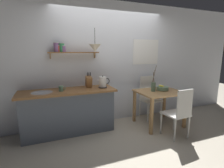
# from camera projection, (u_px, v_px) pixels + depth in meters

# --- Properties ---
(ground_plane) EXTENTS (14.00, 14.00, 0.00)m
(ground_plane) POSITION_uv_depth(u_px,v_px,m) (121.00, 130.00, 3.56)
(ground_plane) COLOR #BCB29E
(back_wall) EXTENTS (6.80, 0.11, 2.70)m
(back_wall) POSITION_uv_depth(u_px,v_px,m) (118.00, 63.00, 3.97)
(back_wall) COLOR silver
(back_wall) RESTS_ON ground_plane
(kitchen_counter) EXTENTS (1.83, 0.63, 0.88)m
(kitchen_counter) POSITION_uv_depth(u_px,v_px,m) (69.00, 111.00, 3.41)
(kitchen_counter) COLOR slate
(kitchen_counter) RESTS_ON ground_plane
(wall_shelf) EXTENTS (1.00, 0.20, 0.31)m
(wall_shelf) POSITION_uv_depth(u_px,v_px,m) (66.00, 50.00, 3.35)
(wall_shelf) COLOR brown
(dining_table) EXTENTS (0.95, 0.79, 0.77)m
(dining_table) POSITION_uv_depth(u_px,v_px,m) (159.00, 97.00, 3.75)
(dining_table) COLOR tan
(dining_table) RESTS_ON ground_plane
(dining_chair_near) EXTENTS (0.43, 0.45, 0.96)m
(dining_chair_near) POSITION_uv_depth(u_px,v_px,m) (179.00, 111.00, 3.17)
(dining_chair_near) COLOR silver
(dining_chair_near) RESTS_ON ground_plane
(dining_chair_far) EXTENTS (0.45, 0.42, 1.03)m
(dining_chair_far) POSITION_uv_depth(u_px,v_px,m) (149.00, 95.00, 4.18)
(dining_chair_far) COLOR white
(dining_chair_far) RESTS_ON ground_plane
(fruit_bowl) EXTENTS (0.26, 0.26, 0.13)m
(fruit_bowl) POSITION_uv_depth(u_px,v_px,m) (162.00, 88.00, 3.79)
(fruit_bowl) COLOR slate
(fruit_bowl) RESTS_ON dining_table
(twig_vase) EXTENTS (0.10, 0.10, 0.56)m
(twig_vase) POSITION_uv_depth(u_px,v_px,m) (153.00, 87.00, 3.70)
(twig_vase) COLOR #567056
(twig_vase) RESTS_ON dining_table
(electric_kettle) EXTENTS (0.27, 0.18, 0.25)m
(electric_kettle) POSITION_uv_depth(u_px,v_px,m) (103.00, 82.00, 3.52)
(electric_kettle) COLOR black
(electric_kettle) RESTS_ON kitchen_counter
(knife_block) EXTENTS (0.11, 0.20, 0.32)m
(knife_block) POSITION_uv_depth(u_px,v_px,m) (89.00, 82.00, 3.52)
(knife_block) COLOR #9E6B3D
(knife_block) RESTS_ON kitchen_counter
(coffee_mug_by_sink) EXTENTS (0.13, 0.09, 0.10)m
(coffee_mug_by_sink) POSITION_uv_depth(u_px,v_px,m) (61.00, 89.00, 3.22)
(coffee_mug_by_sink) COLOR slate
(coffee_mug_by_sink) RESTS_ON kitchen_counter
(pendant_lamp) EXTENTS (0.24, 0.24, 0.45)m
(pendant_lamp) POSITION_uv_depth(u_px,v_px,m) (95.00, 48.00, 3.32)
(pendant_lamp) COLOR black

